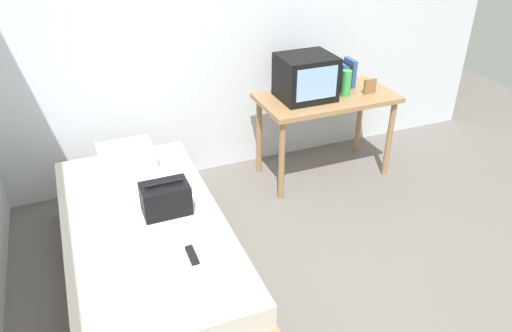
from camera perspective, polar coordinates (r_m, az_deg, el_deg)
name	(u,v)px	position (r m, az deg, el deg)	size (l,w,h in m)	color
ground_plane	(339,306)	(3.21, 9.76, -15.91)	(8.00, 8.00, 0.00)	slate
wall_back	(228,24)	(4.17, -3.27, 16.37)	(5.20, 0.10, 2.60)	silver
bed	(147,250)	(3.28, -12.64, -9.58)	(1.00, 2.00, 0.47)	#9E754C
desk	(326,106)	(4.21, 8.25, 6.97)	(1.16, 0.60, 0.75)	#9E754C
tv	(306,77)	(4.03, 5.86, 10.34)	(0.44, 0.39, 0.36)	black
water_bottle	(346,83)	(4.15, 10.56, 9.52)	(0.08, 0.08, 0.22)	green
book_row	(343,75)	(4.35, 10.20, 10.50)	(0.18, 0.16, 0.24)	black
picture_frame	(370,86)	(4.25, 13.23, 9.10)	(0.11, 0.02, 0.13)	olive
pillow	(126,156)	(3.75, -14.98, 1.19)	(0.40, 0.32, 0.14)	silver
handbag	(166,198)	(3.13, -10.58, -3.76)	(0.30, 0.20, 0.22)	black
magazine	(129,268)	(2.80, -14.75, -11.56)	(0.21, 0.29, 0.01)	white
remote_dark	(192,255)	(2.81, -7.53, -10.33)	(0.04, 0.16, 0.02)	black
folded_towel	(162,283)	(2.63, -11.04, -13.38)	(0.28, 0.22, 0.07)	white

